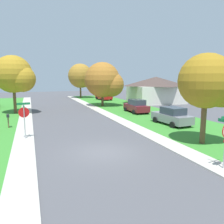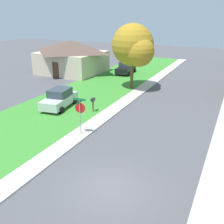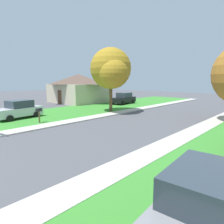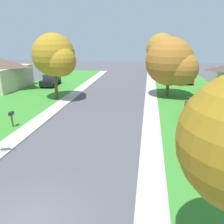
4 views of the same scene
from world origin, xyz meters
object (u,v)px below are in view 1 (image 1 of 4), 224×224
tree_corner_large (210,83)px  house_right_setback (156,89)px  mailbox (8,118)px  stop_sign_far_corner (24,115)px  car_maroon_far_down_street (136,106)px  tree_across_right (105,81)px  car_grey_near_corner (172,116)px  tree_sidewalk_far (82,77)px  tree_sidewalk_mid (15,75)px  car_red_behind_trees (104,96)px

tree_corner_large → house_right_setback: 25.30m
tree_corner_large → mailbox: 16.78m
tree_corner_large → mailbox: bearing=143.0°
stop_sign_far_corner → car_maroon_far_down_street: bearing=32.7°
tree_corner_large → tree_across_right: size_ratio=0.90×
tree_corner_large → mailbox: (-13.16, 9.91, -3.20)m
car_grey_near_corner → tree_sidewalk_far: 30.25m
house_right_setback → mailbox: house_right_setback is taller
tree_sidewalk_mid → car_maroon_far_down_street: bearing=-17.3°
car_maroon_far_down_street → mailbox: (-14.68, -4.11, 0.14)m
car_maroon_far_down_street → tree_sidewalk_mid: bearing=162.7°
stop_sign_far_corner → tree_sidewalk_mid: bearing=94.7°
car_maroon_far_down_street → tree_across_right: (-1.77, 7.55, 3.07)m
tree_across_right → mailbox: (-12.92, -11.66, -2.93)m
car_maroon_far_down_street → mailbox: bearing=-164.4°
car_grey_near_corner → mailbox: bearing=165.8°
car_maroon_far_down_street → tree_sidewalk_mid: (-14.29, 4.46, 3.89)m
stop_sign_far_corner → tree_across_right: bearing=54.4°
house_right_setback → car_red_behind_trees: bearing=135.2°
tree_across_right → tree_sidewalk_mid: 12.92m
car_maroon_far_down_street → tree_corner_large: tree_corner_large is taller
tree_corner_large → tree_sidewalk_far: tree_sidewalk_far is taller
car_maroon_far_down_street → car_grey_near_corner: bearing=-90.3°
tree_across_right → car_red_behind_trees: bearing=73.0°
car_maroon_far_down_street → tree_across_right: 8.34m
tree_across_right → house_right_setback: size_ratio=0.72×
car_grey_near_corner → tree_across_right: size_ratio=0.65×
car_grey_near_corner → tree_sidewalk_mid: bearing=139.2°
car_red_behind_trees → mailbox: (-15.65, -20.60, 0.14)m
stop_sign_far_corner → tree_corner_large: tree_corner_large is taller
car_maroon_far_down_street → tree_corner_large: 14.49m
tree_sidewalk_mid → house_right_setback: (22.57, 4.77, -2.39)m
house_right_setback → tree_corner_large: bearing=-112.9°
stop_sign_far_corner → tree_corner_large: bearing=-25.4°
car_grey_near_corner → tree_sidewalk_far: (-2.07, 29.95, 3.74)m
tree_sidewalk_far → tree_sidewalk_mid: (-12.17, -17.66, 0.15)m
stop_sign_far_corner → tree_sidewalk_far: 32.66m
mailbox → tree_sidewalk_far: bearing=64.4°
car_red_behind_trees → tree_corner_large: 30.79m
stop_sign_far_corner → tree_across_right: tree_across_right is taller
car_maroon_far_down_street → house_right_setback: bearing=48.1°
tree_across_right → house_right_setback: (10.05, 1.68, -1.56)m
car_red_behind_trees → mailbox: size_ratio=3.44×
mailbox → tree_sidewalk_mid: bearing=87.4°
tree_sidewalk_mid → mailbox: bearing=-92.6°
car_maroon_far_down_street → car_grey_near_corner: same height
tree_sidewalk_far → house_right_setback: size_ratio=0.78×
car_red_behind_trees → tree_sidewalk_far: size_ratio=0.61×
house_right_setback → tree_sidewalk_mid: bearing=-168.1°
car_grey_near_corner → tree_sidewalk_mid: (-14.25, 12.29, 3.89)m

